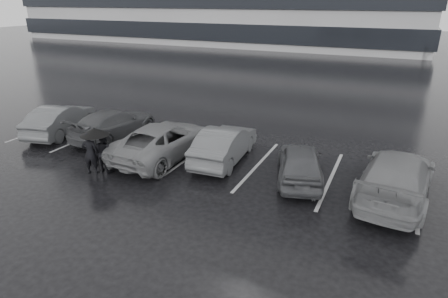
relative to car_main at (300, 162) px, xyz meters
name	(u,v)px	position (x,y,z in m)	size (l,w,h in m)	color
ground	(215,190)	(-2.35, -2.01, -0.64)	(160.00, 160.00, 0.00)	black
car_main	(300,162)	(0.00, 0.00, 0.00)	(1.52, 3.78, 1.29)	black
car_west_a	(225,144)	(-3.15, 0.43, 0.04)	(1.46, 4.18, 1.38)	#313134
car_west_b	(163,140)	(-5.55, -0.28, 0.06)	(2.33, 5.05, 1.40)	#4F4F52
car_west_c	(114,123)	(-8.95, 0.72, 0.01)	(1.83, 4.49, 1.30)	black
car_west_d	(61,119)	(-11.59, 0.05, 0.05)	(1.47, 4.21, 1.39)	#313134
car_east	(396,176)	(3.13, 0.03, 0.09)	(2.06, 5.07, 1.47)	#4F4F52
pedestrian_left	(90,153)	(-7.07, -2.75, 0.15)	(0.58, 0.38, 1.59)	black
pedestrian_right	(104,152)	(-6.75, -2.38, 0.11)	(0.73, 0.57, 1.51)	black
umbrella	(94,132)	(-6.91, -2.57, 0.95)	(1.03, 1.03, 1.75)	black
stall_stripes	(225,159)	(-3.15, 0.49, -0.64)	(19.72, 5.00, 0.00)	#98989A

